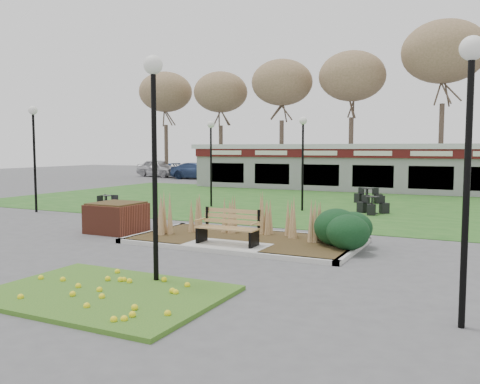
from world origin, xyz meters
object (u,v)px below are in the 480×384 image
at_px(bistro_set_c, 368,198).
at_px(lamp_post_near_right, 469,118).
at_px(car_silver, 159,168).
at_px(park_bench, 229,227).
at_px(lamp_post_mid_right, 303,143).
at_px(car_black, 226,172).
at_px(brick_planter, 117,217).
at_px(car_blue, 198,171).
at_px(lamp_post_mid_left, 34,135).
at_px(bistro_set_a, 107,206).
at_px(food_pavilion, 378,167).
at_px(bistro_set_b, 373,208).
at_px(lamp_post_near_left, 154,119).
at_px(lamp_post_far_left, 211,144).

bearing_deg(bistro_set_c, lamp_post_near_right, -73.22).
bearing_deg(lamp_post_near_right, car_silver, 131.56).
height_order(park_bench, lamp_post_mid_right, lamp_post_mid_right).
distance_m(lamp_post_near_right, lamp_post_mid_right, 13.98).
bearing_deg(lamp_post_mid_right, car_black, 125.93).
height_order(brick_planter, car_blue, car_blue).
height_order(lamp_post_near_right, car_black, lamp_post_near_right).
bearing_deg(lamp_post_mid_left, park_bench, -16.81).
bearing_deg(bistro_set_a, food_pavilion, 61.06).
distance_m(lamp_post_near_right, bistro_set_c, 17.16).
xyz_separation_m(lamp_post_mid_left, bistro_set_b, (12.69, 5.55, -2.94)).
xyz_separation_m(lamp_post_near_right, car_blue, (-22.11, 29.17, -2.41)).
distance_m(car_black, car_blue, 2.48).
bearing_deg(car_blue, car_silver, 69.91).
bearing_deg(food_pavilion, bistro_set_b, -79.83).
height_order(lamp_post_near_left, car_black, lamp_post_near_left).
height_order(lamp_post_mid_right, lamp_post_far_left, lamp_post_mid_right).
xyz_separation_m(bistro_set_b, car_blue, (-18.21, 16.63, 0.44)).
distance_m(food_pavilion, lamp_post_far_left, 12.76).
height_order(park_bench, car_blue, car_blue).
relative_size(food_pavilion, bistro_set_a, 20.14).
relative_size(park_bench, bistro_set_a, 1.39).
xyz_separation_m(bistro_set_b, bistro_set_c, (-0.99, 3.66, 0.01)).
xyz_separation_m(lamp_post_mid_left, car_black, (-3.43, 23.51, -2.56)).
bearing_deg(bistro_set_b, food_pavilion, 100.17).
distance_m(brick_planter, lamp_post_near_right, 11.51).
xyz_separation_m(lamp_post_near_left, lamp_post_mid_right, (-1.25, 12.23, -0.34)).
distance_m(food_pavilion, bistro_set_b, 11.16).
bearing_deg(car_silver, lamp_post_far_left, -126.62).
distance_m(park_bench, lamp_post_mid_right, 8.84).
relative_size(lamp_post_mid_left, lamp_post_mid_right, 1.11).
distance_m(car_silver, car_blue, 5.11).
xyz_separation_m(park_bench, food_pavilion, (0.00, 19.71, 0.89)).
height_order(lamp_post_mid_left, lamp_post_mid_right, lamp_post_mid_left).
distance_m(bistro_set_a, car_silver, 25.51).
bearing_deg(bistro_set_a, park_bench, -29.87).
xyz_separation_m(food_pavilion, bistro_set_b, (1.96, -10.92, -1.22)).
distance_m(food_pavilion, car_blue, 17.24).
relative_size(brick_planter, bistro_set_c, 1.10).
distance_m(lamp_post_near_left, bistro_set_c, 16.49).
xyz_separation_m(bistro_set_c, car_blue, (-17.23, 12.97, 0.43)).
bearing_deg(car_silver, bistro_set_a, -136.95).
xyz_separation_m(food_pavilion, lamp_post_mid_left, (-10.73, -16.47, 1.72)).
distance_m(lamp_post_mid_left, car_blue, 23.00).
height_order(brick_planter, bistro_set_a, brick_planter).
bearing_deg(car_black, bistro_set_c, -132.63).
relative_size(lamp_post_near_right, lamp_post_mid_right, 1.08).
relative_size(park_bench, bistro_set_b, 1.30).
bearing_deg(car_blue, lamp_post_near_right, -147.86).
height_order(lamp_post_far_left, bistro_set_c, lamp_post_far_left).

